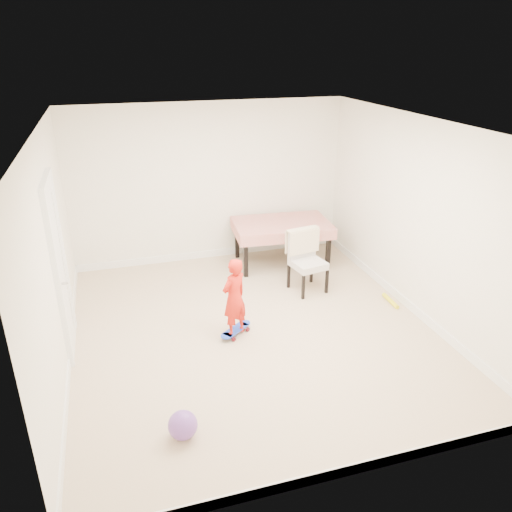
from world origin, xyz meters
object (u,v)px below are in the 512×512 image
object	(u,v)px
dining_table	(281,243)
balloon	(183,425)
dining_chair	(308,262)
child	(234,300)
skateboard	(236,331)

from	to	relation	value
dining_table	balloon	xyz separation A→B (m)	(-2.22, -3.53, -0.22)
dining_table	dining_chair	xyz separation A→B (m)	(0.04, -1.06, 0.10)
child	balloon	size ratio (longest dim) A/B	3.67
dining_chair	child	bearing A→B (deg)	-156.83
dining_chair	skateboard	distance (m)	1.65
child	balloon	distance (m)	1.84
child	balloon	world-z (taller)	child
dining_chair	dining_table	bearing A→B (deg)	81.68
dining_chair	balloon	world-z (taller)	dining_chair
child	balloon	bearing A→B (deg)	28.87
child	skateboard	bearing A→B (deg)	-152.88
dining_chair	skateboard	world-z (taller)	dining_chair
child	dining_chair	bearing A→B (deg)	-177.17
dining_table	child	distance (m)	2.37
balloon	child	bearing A→B (deg)	59.90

